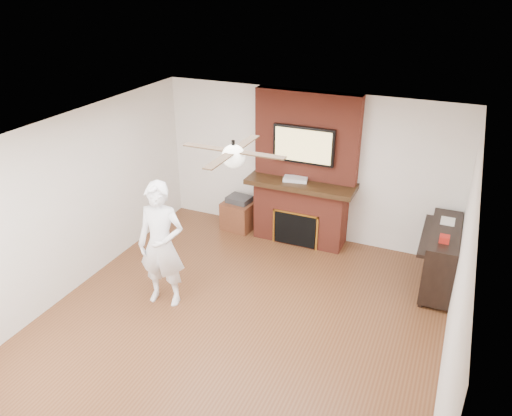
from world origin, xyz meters
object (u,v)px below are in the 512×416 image
at_px(fireplace, 303,184).
at_px(side_table, 240,213).
at_px(person, 161,245).
at_px(piano, 441,256).

distance_m(fireplace, side_table, 1.34).
bearing_deg(side_table, fireplace, 9.91).
relative_size(person, piano, 1.27).
relative_size(fireplace, piano, 1.80).
bearing_deg(side_table, person, -83.83).
relative_size(person, side_table, 2.96).
relative_size(fireplace, side_table, 4.18).
height_order(fireplace, piano, fireplace).
xyz_separation_m(fireplace, piano, (2.28, -0.55, -0.51)).
xyz_separation_m(person, piano, (3.41, 1.90, -0.40)).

